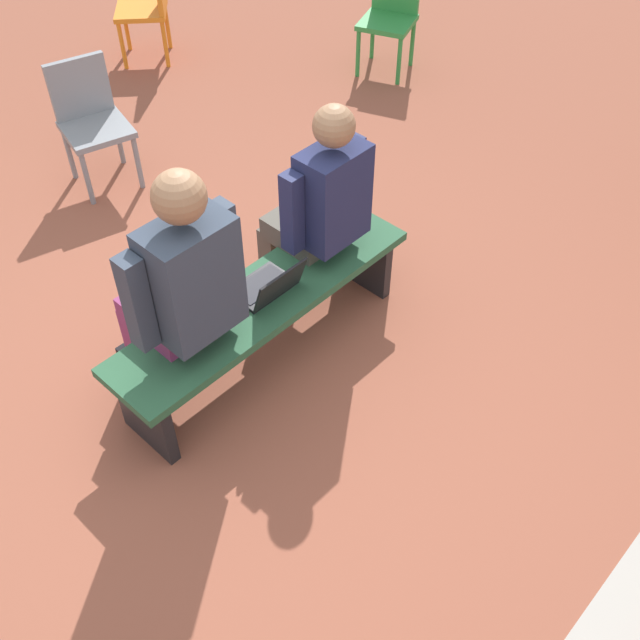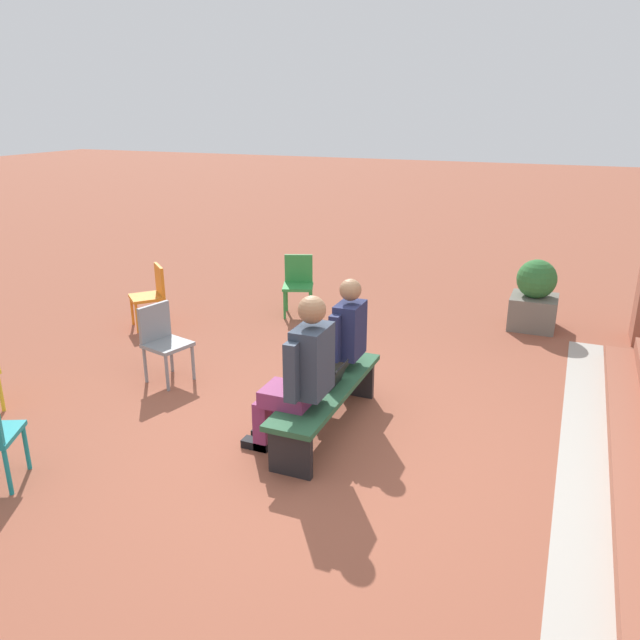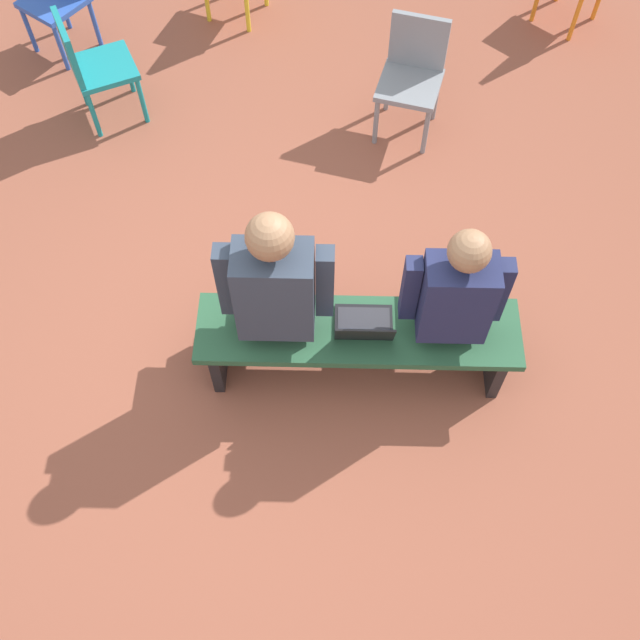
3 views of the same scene
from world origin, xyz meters
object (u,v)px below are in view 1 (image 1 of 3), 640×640
at_px(bench, 265,308).
at_px(person_student, 318,206).
at_px(plastic_chair_near_bench_left, 391,11).
at_px(plastic_chair_far_left, 149,3).
at_px(plastic_chair_by_pillar, 91,116).
at_px(laptop, 269,286).
at_px(person_adult, 180,287).

distance_m(bench, person_student, 0.60).
relative_size(person_student, plastic_chair_near_bench_left, 1.59).
bearing_deg(person_student, plastic_chair_far_left, -112.30).
xyz_separation_m(person_student, plastic_chair_by_pillar, (0.09, -2.01, -0.23)).
distance_m(bench, plastic_chair_near_bench_left, 3.47).
bearing_deg(plastic_chair_near_bench_left, plastic_chair_by_pillar, -8.71).
distance_m(plastic_chair_far_left, plastic_chair_by_pillar, 1.83).
height_order(laptop, plastic_chair_far_left, plastic_chair_far_left).
bearing_deg(bench, plastic_chair_near_bench_left, -151.30).
relative_size(person_student, plastic_chair_far_left, 1.59).
relative_size(laptop, plastic_chair_far_left, 0.38).
bearing_deg(bench, plastic_chair_far_left, -118.73).
xyz_separation_m(person_adult, plastic_chair_far_left, (-2.22, -3.18, -0.27)).
bearing_deg(person_adult, laptop, 169.74).
bearing_deg(bench, plastic_chair_by_pillar, -100.48).
bearing_deg(plastic_chair_far_left, person_adult, 55.06).
bearing_deg(bench, person_adult, -9.39).
bearing_deg(plastic_chair_by_pillar, person_student, 92.65).
relative_size(bench, laptop, 5.62).
relative_size(bench, plastic_chair_by_pillar, 2.14).
distance_m(bench, plastic_chair_by_pillar, 2.11).
height_order(person_student, plastic_chair_far_left, person_student).
bearing_deg(plastic_chair_near_bench_left, laptop, 29.11).
bearing_deg(laptop, bench, -22.67).
relative_size(person_student, laptop, 4.18).
height_order(bench, plastic_chair_far_left, plastic_chair_far_left).
xyz_separation_m(plastic_chair_near_bench_left, plastic_chair_far_left, (1.26, -1.59, 0.00)).
distance_m(person_student, plastic_chair_by_pillar, 2.02).
relative_size(person_adult, laptop, 4.47).
relative_size(person_adult, plastic_chair_by_pillar, 1.70).
distance_m(plastic_chair_near_bench_left, plastic_chair_far_left, 2.02).
relative_size(laptop, plastic_chair_near_bench_left, 0.38).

